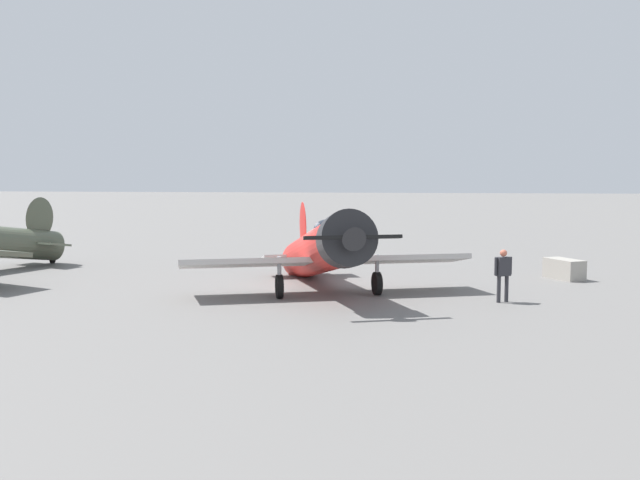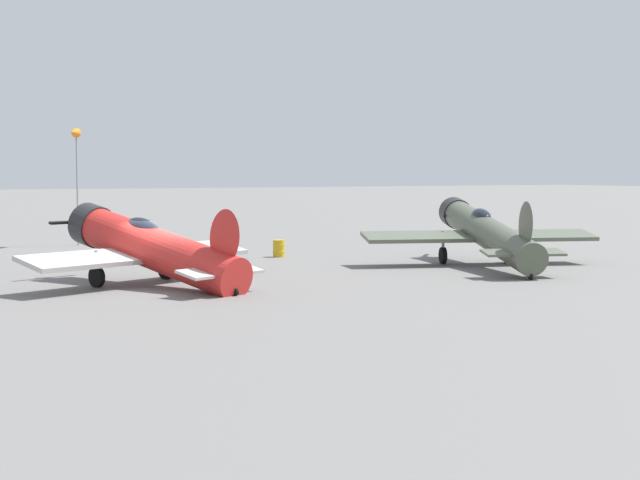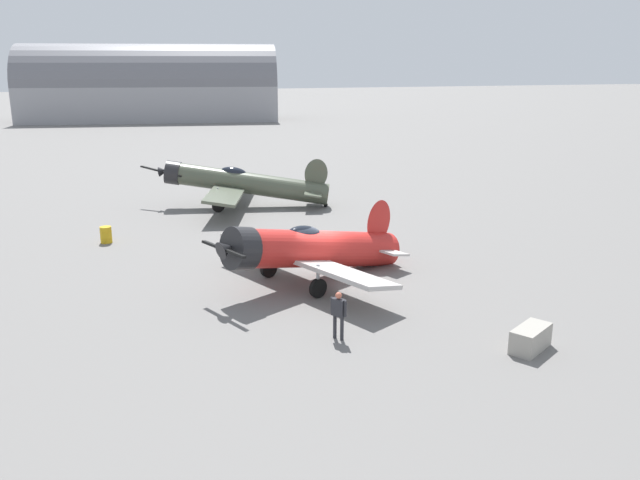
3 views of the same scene
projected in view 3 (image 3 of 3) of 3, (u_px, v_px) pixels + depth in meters
name	position (u px, v px, depth m)	size (l,w,h in m)	color
ground_plane	(320.00, 279.00, 28.95)	(400.00, 400.00, 0.00)	slate
airplane_foreground	(311.00, 249.00, 28.26)	(9.55, 9.95, 3.40)	red
airplane_mid_apron	(242.00, 183.00, 42.87)	(11.94, 11.16, 3.28)	#4C5442
ground_crew_mechanic	(339.00, 311.00, 22.47)	(0.45, 0.57, 1.72)	#2D2D33
equipment_crate	(531.00, 338.00, 21.79)	(1.84, 1.55, 0.80)	#9E998E
fuel_drum	(106.00, 235.00, 34.64)	(0.63, 0.63, 0.88)	gold
distant_hangar	(151.00, 91.00, 105.11)	(41.18, 19.22, 12.98)	#939399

